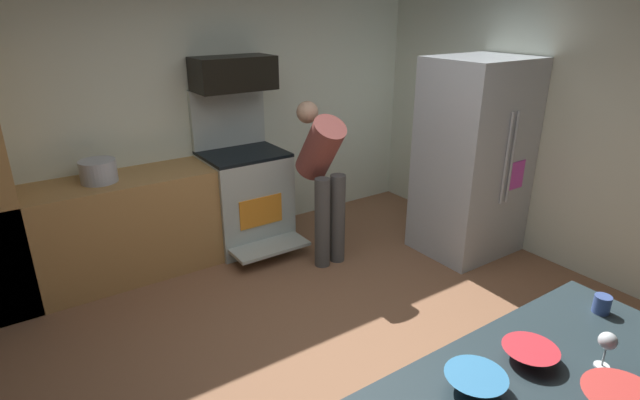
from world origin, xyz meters
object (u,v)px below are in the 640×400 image
(refrigerator, at_px, (473,158))
(person_cook, at_px, (323,172))
(mixing_bowl_large, at_px, (530,354))
(wine_glass_near, at_px, (607,343))
(oven_range, at_px, (245,195))
(stock_pot, at_px, (98,171))
(mixing_bowl_small, at_px, (475,383))
(mug_coffee, at_px, (602,304))
(microwave, at_px, (234,73))

(refrigerator, height_order, person_cook, refrigerator)
(refrigerator, xyz_separation_m, mixing_bowl_large, (-2.06, -2.01, 0.01))
(wine_glass_near, bearing_deg, oven_range, 88.12)
(wine_glass_near, bearing_deg, refrigerator, 49.86)
(refrigerator, distance_m, stock_pot, 3.31)
(stock_pot, bearing_deg, mixing_bowl_small, -79.04)
(person_cook, bearing_deg, stock_pot, 157.40)
(wine_glass_near, bearing_deg, person_cook, 78.70)
(mug_coffee, bearing_deg, person_cook, 85.95)
(microwave, distance_m, refrigerator, 2.36)
(refrigerator, relative_size, mixing_bowl_small, 7.83)
(stock_pot, bearing_deg, refrigerator, -23.70)
(mixing_bowl_large, distance_m, wine_glass_near, 0.29)
(microwave, relative_size, stock_pot, 2.55)
(person_cook, bearing_deg, mixing_bowl_small, -112.76)
(mixing_bowl_small, bearing_deg, microwave, 79.24)
(wine_glass_near, xyz_separation_m, stock_pot, (-1.18, 3.53, -0.02))
(microwave, height_order, wine_glass_near, microwave)
(microwave, height_order, person_cook, microwave)
(stock_pot, bearing_deg, mug_coffee, -64.93)
(mug_coffee, relative_size, stock_pot, 0.30)
(mixing_bowl_large, relative_size, wine_glass_near, 1.42)
(mug_coffee, bearing_deg, mixing_bowl_small, -179.58)
(person_cook, distance_m, mixing_bowl_large, 2.73)
(oven_range, relative_size, microwave, 2.06)
(microwave, height_order, stock_pot, microwave)
(mug_coffee, xyz_separation_m, stock_pot, (-1.55, 3.32, 0.05))
(mixing_bowl_large, relative_size, stock_pot, 0.78)
(stock_pot, bearing_deg, microwave, 3.55)
(mixing_bowl_small, relative_size, stock_pot, 0.81)
(stock_pot, bearing_deg, wine_glass_near, -71.56)
(microwave, distance_m, wine_glass_near, 3.67)
(oven_range, bearing_deg, refrigerator, -37.17)
(refrigerator, distance_m, mixing_bowl_small, 3.11)
(mixing_bowl_large, distance_m, mug_coffee, 0.59)
(mixing_bowl_large, distance_m, mixing_bowl_small, 0.32)
(oven_range, height_order, mixing_bowl_large, oven_range)
(mixing_bowl_large, bearing_deg, stock_pot, 106.16)
(oven_range, height_order, mixing_bowl_small, oven_range)
(wine_glass_near, distance_m, mug_coffee, 0.44)
(microwave, relative_size, mug_coffee, 8.51)
(stock_pot, bearing_deg, oven_range, -0.54)
(oven_range, height_order, refrigerator, refrigerator)
(mixing_bowl_small, bearing_deg, mug_coffee, 0.42)
(person_cook, bearing_deg, oven_range, 122.04)
(oven_range, distance_m, mug_coffee, 3.34)
(person_cook, xyz_separation_m, mixing_bowl_large, (-0.77, -2.61, 0.07))
(refrigerator, distance_m, mixing_bowl_large, 2.88)
(oven_range, relative_size, wine_glass_near, 9.56)
(microwave, xyz_separation_m, stock_pot, (-1.29, -0.08, -0.68))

